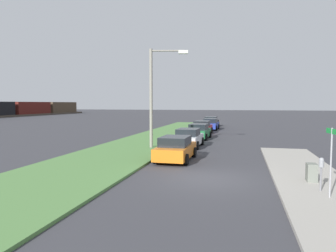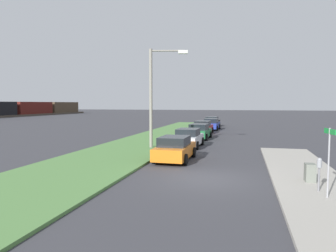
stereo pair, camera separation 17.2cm
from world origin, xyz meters
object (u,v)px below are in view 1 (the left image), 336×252
parked_car_black (211,122)px  streetlight (156,91)px  utility_box (312,174)px  street_sign (331,153)px  parked_car_white (188,138)px  parking_meter (321,167)px  parked_car_red (202,127)px  parked_car_green (199,132)px  parked_car_blue (211,124)px  parked_car_orange (176,149)px

parked_car_black → streetlight: size_ratio=0.59×
utility_box → street_sign: (-2.30, -0.13, 1.25)m
parked_car_white → street_sign: size_ratio=1.66×
parked_car_white → utility_box: parked_car_white is taller
parked_car_black → street_sign: bearing=-164.5°
parking_meter → streetlight: 13.98m
utility_box → streetlight: 13.12m
parked_car_red → utility_box: 22.37m
parked_car_green → street_sign: street_sign is taller
parked_car_blue → parking_meter: size_ratio=3.07×
parked_car_black → street_sign: (-34.69, -7.53, 0.99)m
parked_car_black → parking_meter: (-33.88, -7.42, 0.33)m
parked_car_red → street_sign: (-23.43, -7.46, 0.99)m
parked_car_white → parked_car_green: (5.79, -0.03, 0.00)m
parked_car_black → street_sign: size_ratio=1.69×
parked_car_red → parking_meter: size_ratio=3.08×
parked_car_black → parked_car_orange: bearing=-175.5°
utility_box → street_sign: bearing=-176.7°
parked_car_green → utility_box: parked_car_green is taller
parked_car_white → parked_car_red: same height
parked_car_orange → parked_car_black: 28.26m
street_sign → parked_car_orange: bearing=47.1°
street_sign → streetlight: size_ratio=0.35×
parked_car_orange → street_sign: bearing=-132.0°
parked_car_green → parked_car_blue: size_ratio=1.00×
parked_car_blue → utility_box: bearing=-163.7°
parked_car_blue → street_sign: (-29.03, -7.07, 0.99)m
parked_car_red → parked_car_blue: (5.60, -0.39, 0.00)m
parked_car_white → parked_car_red: size_ratio=0.99×
parked_car_black → streetlight: streetlight is taller
parked_car_white → parked_car_green: size_ratio=0.99×
parked_car_white → parking_meter: 13.51m
parked_car_black → streetlight: bearing=178.8°
parked_car_red → streetlight: size_ratio=0.58×
parked_car_green → parked_car_black: bearing=3.8°
parked_car_red → parked_car_black: (11.26, 0.07, 0.00)m
parked_car_green → parked_car_red: 5.31m
utility_box → street_sign: size_ratio=0.35×
parked_car_green → parking_meter: (-17.33, -7.00, 0.33)m
parked_car_red → street_sign: bearing=-160.2°
street_sign → utility_box: bearing=3.3°
parked_car_red → parked_car_blue: 5.62m
parked_car_orange → parking_meter: size_ratio=3.06×
parked_car_green → parked_car_orange: bearing=-176.7°
utility_box → parked_car_green: bearing=23.8°
parked_car_red → parked_car_blue: bearing=-1.9°
parked_car_red → utility_box: size_ratio=4.85×
parked_car_red → parked_car_black: size_ratio=0.99×
parked_car_orange → parked_car_black: same height
streetlight → utility_box: bearing=-132.4°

